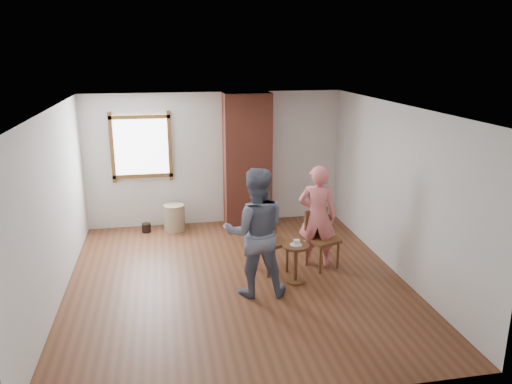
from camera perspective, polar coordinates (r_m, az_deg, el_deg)
ground at (r=7.69m, az=-2.22°, el=-10.08°), size 5.50×5.50×0.00m
room_shell at (r=7.66m, az=-3.47°, el=4.15°), size 5.04×5.52×2.62m
brick_chimney at (r=9.69m, az=-1.00°, el=3.62°), size 0.90×0.50×2.60m
stoneware_crock at (r=9.75m, az=-9.31°, el=-2.90°), size 0.49×0.49×0.51m
dark_pot at (r=9.81m, az=-12.41°, el=-4.00°), size 0.22×0.22×0.17m
dining_chair_left at (r=7.86m, az=1.44°, el=-5.22°), size 0.58×0.58×0.95m
dining_chair_right at (r=8.05m, az=7.32°, el=-4.92°), size 0.56×0.56×0.93m
side_table at (r=7.50m, az=4.55°, el=-7.43°), size 0.40×0.40×0.60m
cake_plate at (r=7.42m, az=4.59°, el=-6.01°), size 0.18×0.18×0.01m
cake_slice at (r=7.41m, az=4.67°, el=-5.76°), size 0.08×0.07×0.06m
man at (r=6.97m, az=-0.06°, el=-4.63°), size 0.97×0.79×1.85m
person_pink at (r=7.96m, az=7.03°, el=-2.78°), size 0.70×0.57×1.66m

